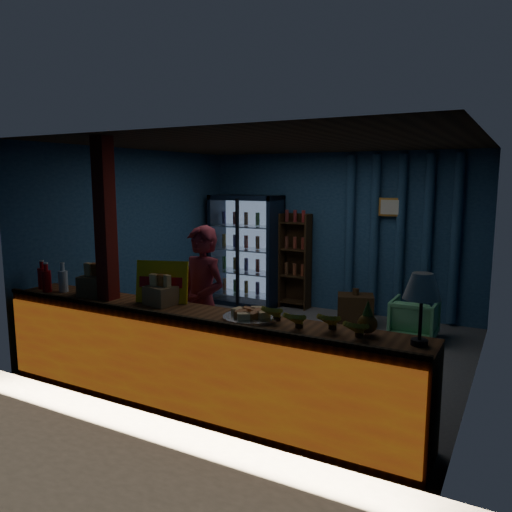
{
  "coord_description": "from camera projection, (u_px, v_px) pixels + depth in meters",
  "views": [
    {
      "loc": [
        2.69,
        -5.58,
        2.18
      ],
      "look_at": [
        -0.24,
        -0.2,
        1.23
      ],
      "focal_mm": 35.0,
      "sensor_mm": 36.0,
      "label": 1
    }
  ],
  "objects": [
    {
      "name": "ground",
      "position": [
        280.0,
        349.0,
        6.45
      ],
      "size": [
        4.6,
        4.6,
        0.0
      ],
      "primitive_type": "plane",
      "color": "#515154",
      "rests_on": "ground"
    },
    {
      "name": "room_walls",
      "position": [
        281.0,
        228.0,
        6.21
      ],
      "size": [
        4.6,
        4.6,
        4.6
      ],
      "color": "navy",
      "rests_on": "ground"
    },
    {
      "name": "counter",
      "position": [
        192.0,
        360.0,
        4.72
      ],
      "size": [
        4.4,
        0.57,
        0.99
      ],
      "color": "brown",
      "rests_on": "ground"
    },
    {
      "name": "support_post",
      "position": [
        107.0,
        266.0,
        5.1
      ],
      "size": [
        0.16,
        0.16,
        2.6
      ],
      "primitive_type": "cube",
      "color": "maroon",
      "rests_on": "ground"
    },
    {
      "name": "beverage_cooler",
      "position": [
        248.0,
        251.0,
        8.7
      ],
      "size": [
        1.2,
        0.62,
        1.9
      ],
      "color": "black",
      "rests_on": "ground"
    },
    {
      "name": "bottle_shelf",
      "position": [
        296.0,
        261.0,
        8.45
      ],
      "size": [
        0.5,
        0.28,
        1.6
      ],
      "color": "#382312",
      "rests_on": "ground"
    },
    {
      "name": "curtain_folds",
      "position": [
        400.0,
        237.0,
        7.64
      ],
      "size": [
        1.74,
        0.14,
        2.5
      ],
      "color": "navy",
      "rests_on": "room_walls"
    },
    {
      "name": "framed_picture",
      "position": [
        391.0,
        207.0,
        7.6
      ],
      "size": [
        0.36,
        0.04,
        0.28
      ],
      "color": "gold",
      "rests_on": "room_walls"
    },
    {
      "name": "shopkeeper",
      "position": [
        202.0,
        304.0,
        5.36
      ],
      "size": [
        0.69,
        0.53,
        1.69
      ],
      "primitive_type": "imported",
      "rotation": [
        0.0,
        0.0,
        -0.22
      ],
      "color": "maroon",
      "rests_on": "ground"
    },
    {
      "name": "green_chair",
      "position": [
        414.0,
        319.0,
        6.83
      ],
      "size": [
        0.6,
        0.62,
        0.56
      ],
      "primitive_type": "imported",
      "rotation": [
        0.0,
        0.0,
        3.14
      ],
      "color": "#57AE71",
      "rests_on": "ground"
    },
    {
      "name": "side_table",
      "position": [
        355.0,
        310.0,
        7.43
      ],
      "size": [
        0.62,
        0.53,
        0.57
      ],
      "color": "#382312",
      "rests_on": "ground"
    },
    {
      "name": "yellow_sign",
      "position": [
        162.0,
        282.0,
        4.97
      ],
      "size": [
        0.53,
        0.27,
        0.42
      ],
      "color": "yellow",
      "rests_on": "counter"
    },
    {
      "name": "soda_bottles",
      "position": [
        51.0,
        279.0,
        5.52
      ],
      "size": [
        0.43,
        0.18,
        0.32
      ],
      "color": "#B80C0F",
      "rests_on": "counter"
    },
    {
      "name": "snack_box_left",
      "position": [
        97.0,
        284.0,
        5.29
      ],
      "size": [
        0.39,
        0.34,
        0.35
      ],
      "color": "#956D48",
      "rests_on": "counter"
    },
    {
      "name": "snack_box_centre",
      "position": [
        161.0,
        294.0,
        4.91
      ],
      "size": [
        0.32,
        0.28,
        0.3
      ],
      "color": "#956D48",
      "rests_on": "counter"
    },
    {
      "name": "pastry_tray",
      "position": [
        251.0,
        316.0,
        4.42
      ],
      "size": [
        0.5,
        0.5,
        0.08
      ],
      "color": "silver",
      "rests_on": "counter"
    },
    {
      "name": "banana_bunches",
      "position": [
        314.0,
        320.0,
        4.1
      ],
      "size": [
        1.0,
        0.29,
        0.16
      ],
      "color": "yellow",
      "rests_on": "counter"
    },
    {
      "name": "table_lamp",
      "position": [
        422.0,
        289.0,
        3.66
      ],
      "size": [
        0.28,
        0.28,
        0.55
      ],
      "color": "black",
      "rests_on": "counter"
    },
    {
      "name": "pineapple",
      "position": [
        367.0,
        321.0,
        3.96
      ],
      "size": [
        0.16,
        0.16,
        0.27
      ],
      "color": "brown",
      "rests_on": "counter"
    }
  ]
}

